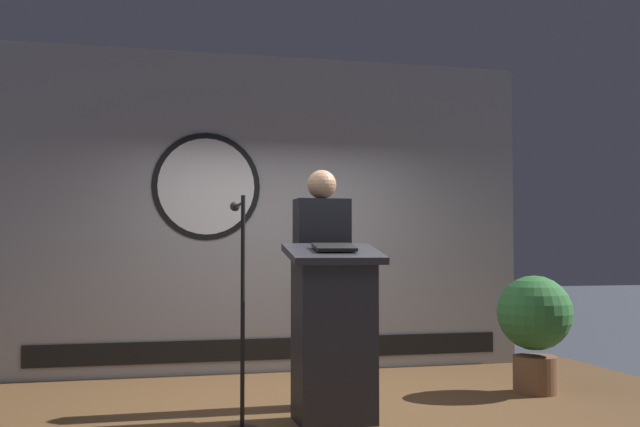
# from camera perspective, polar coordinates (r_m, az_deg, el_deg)

# --- Properties ---
(banner_display) EXTENTS (5.01, 0.12, 3.02)m
(banner_display) POSITION_cam_1_polar(r_m,az_deg,el_deg) (7.25, -3.63, -0.05)
(banner_display) COLOR #9E9EA3
(banner_display) RESTS_ON stage_platform
(podium) EXTENTS (0.64, 0.50, 1.22)m
(podium) POSITION_cam_1_polar(r_m,az_deg,el_deg) (5.21, 1.05, -9.06)
(podium) COLOR #26262B
(podium) RESTS_ON stage_platform
(speaker_person) EXTENTS (0.40, 0.26, 1.77)m
(speaker_person) POSITION_cam_1_polar(r_m,az_deg,el_deg) (5.66, 0.14, -5.40)
(speaker_person) COLOR black
(speaker_person) RESTS_ON stage_platform
(microphone_stand) EXTENTS (0.24, 0.59, 1.52)m
(microphone_stand) POSITION_cam_1_polar(r_m,az_deg,el_deg) (5.01, -5.97, -9.91)
(microphone_stand) COLOR black
(microphone_stand) RESTS_ON stage_platform
(potted_plant) EXTENTS (0.61, 0.61, 0.95)m
(potted_plant) POSITION_cam_1_polar(r_m,az_deg,el_deg) (6.45, 15.93, -7.89)
(potted_plant) COLOR brown
(potted_plant) RESTS_ON stage_platform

